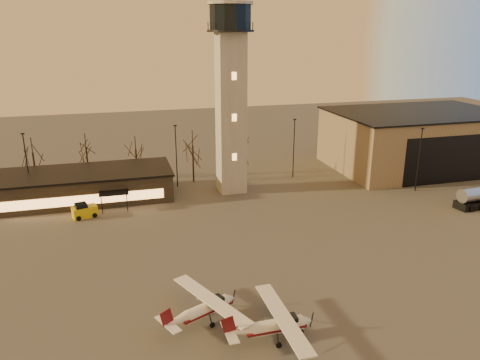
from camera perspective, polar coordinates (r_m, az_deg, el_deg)
The scene contains 9 objects.
ground at distance 48.40m, azimuth 8.00°, elevation -12.60°, with size 220.00×220.00×0.00m, color #413E3C.
control_tower at distance 70.64m, azimuth -1.13°, elevation 11.36°, with size 6.80×6.80×32.60m.
hangar at distance 91.61m, azimuth 20.71°, elevation 4.64°, with size 30.60×20.60×10.30m.
terminal at distance 73.62m, azimuth -18.29°, elevation -0.60°, with size 25.40×12.20×4.30m.
light_poles at distance 73.77m, azimuth -0.90°, elevation 3.00°, with size 58.50×12.25×10.14m.
tree_row at distance 79.45m, azimuth -12.39°, elevation 4.07°, with size 37.20×9.20×8.80m.
cessna_front at distance 40.53m, azimuth 4.74°, elevation -17.52°, with size 8.22×10.40×2.88m.
cessna_rear at distance 42.64m, azimuth -3.90°, elevation -15.55°, with size 8.13×9.76×2.79m.
service_cart at distance 67.07m, azimuth -18.45°, elevation -3.69°, with size 3.54×2.74×2.02m.
Camera 1 is at (-17.25, -38.01, 24.49)m, focal length 35.00 mm.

